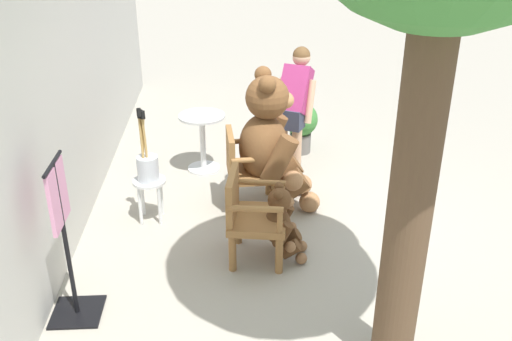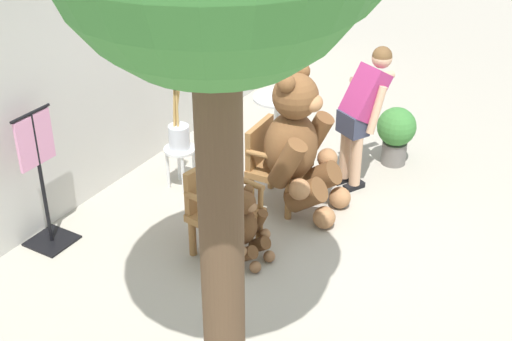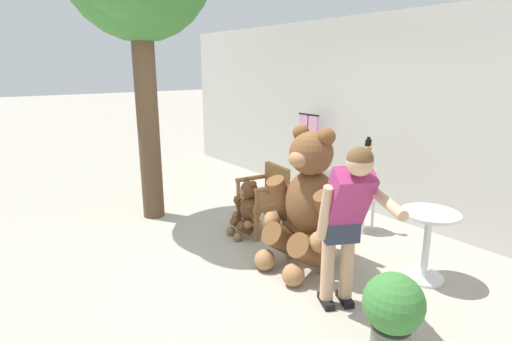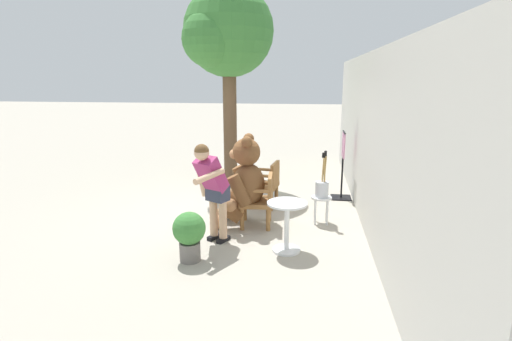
{
  "view_description": "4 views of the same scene",
  "coord_description": "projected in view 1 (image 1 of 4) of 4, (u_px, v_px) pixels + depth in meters",
  "views": [
    {
      "loc": [
        -5.0,
        0.84,
        3.07
      ],
      "look_at": [
        0.0,
        0.56,
        0.66
      ],
      "focal_mm": 40.0,
      "sensor_mm": 36.0,
      "label": 1
    },
    {
      "loc": [
        -5.04,
        -2.46,
        3.95
      ],
      "look_at": [
        -0.39,
        0.32,
        0.89
      ],
      "focal_mm": 50.0,
      "sensor_mm": 36.0,
      "label": 2
    },
    {
      "loc": [
        3.32,
        -2.43,
        2.09
      ],
      "look_at": [
        -0.18,
        0.24,
        0.94
      ],
      "focal_mm": 28.0,
      "sensor_mm": 36.0,
      "label": 3
    },
    {
      "loc": [
        6.72,
        1.39,
        2.41
      ],
      "look_at": [
        0.18,
        0.53,
        0.86
      ],
      "focal_mm": 28.0,
      "sensor_mm": 36.0,
      "label": 4
    }
  ],
  "objects": [
    {
      "name": "clothing_display_stand",
      "position": [
        65.0,
        238.0,
        4.35
      ],
      "size": [
        0.44,
        0.4,
        1.36
      ],
      "color": "black",
      "rests_on": "ground"
    },
    {
      "name": "wooden_chair_right",
      "position": [
        246.0,
        167.0,
        6.09
      ],
      "size": [
        0.59,
        0.55,
        0.86
      ],
      "color": "olive",
      "rests_on": "ground"
    },
    {
      "name": "brush_bucket",
      "position": [
        147.0,
        164.0,
        5.75
      ],
      "size": [
        0.22,
        0.22,
        0.78
      ],
      "color": "silver",
      "rests_on": "white_stool"
    },
    {
      "name": "potted_plant",
      "position": [
        301.0,
        124.0,
        7.44
      ],
      "size": [
        0.44,
        0.44,
        0.68
      ],
      "color": "slate",
      "rests_on": "ground"
    },
    {
      "name": "back_wall",
      "position": [
        53.0,
        102.0,
        5.15
      ],
      "size": [
        10.0,
        0.16,
        2.8
      ],
      "primitive_type": "cube",
      "color": "beige",
      "rests_on": "ground"
    },
    {
      "name": "white_stool",
      "position": [
        150.0,
        189.0,
        5.87
      ],
      "size": [
        0.34,
        0.34,
        0.46
      ],
      "color": "silver",
      "rests_on": "ground"
    },
    {
      "name": "wooden_chair_left",
      "position": [
        251.0,
        214.0,
        5.2
      ],
      "size": [
        0.63,
        0.59,
        0.86
      ],
      "color": "olive",
      "rests_on": "ground"
    },
    {
      "name": "ground_plane",
      "position": [
        310.0,
        227.0,
        5.88
      ],
      "size": [
        60.0,
        60.0,
        0.0
      ],
      "primitive_type": "plane",
      "color": "#A8A091"
    },
    {
      "name": "teddy_bear_small",
      "position": [
        282.0,
        223.0,
        5.24
      ],
      "size": [
        0.45,
        0.45,
        0.74
      ],
      "color": "brown",
      "rests_on": "ground"
    },
    {
      "name": "round_side_table",
      "position": [
        203.0,
        136.0,
        6.93
      ],
      "size": [
        0.56,
        0.56,
        0.72
      ],
      "color": "silver",
      "rests_on": "ground"
    },
    {
      "name": "teddy_bear_large",
      "position": [
        271.0,
        142.0,
        5.99
      ],
      "size": [
        0.91,
        0.88,
        1.52
      ],
      "color": "brown",
      "rests_on": "ground"
    },
    {
      "name": "person_visitor",
      "position": [
        294.0,
        102.0,
        6.66
      ],
      "size": [
        0.87,
        0.5,
        1.52
      ],
      "color": "black",
      "rests_on": "ground"
    }
  ]
}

